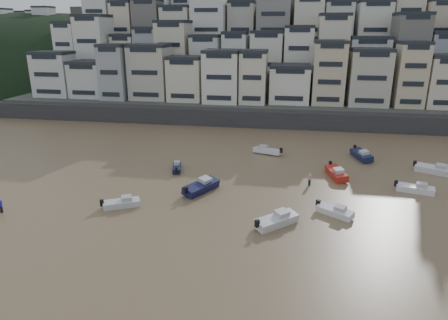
% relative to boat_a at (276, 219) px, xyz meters
% --- Properties ---
extents(sea_strip, '(340.00, 340.00, 0.00)m').
position_rel_boat_a_xyz_m(sea_strip, '(-121.09, 124.24, -0.76)').
color(sea_strip, '#424E5E').
rests_on(sea_strip, ground).
extents(harbor_wall, '(140.00, 3.00, 3.50)m').
position_rel_boat_a_xyz_m(harbor_wall, '(-1.09, 44.24, 0.98)').
color(harbor_wall, '#38383A').
rests_on(harbor_wall, ground).
extents(hillside, '(141.04, 66.00, 50.00)m').
position_rel_boat_a_xyz_m(hillside, '(3.64, 84.08, 12.24)').
color(hillside, '#4C4C47').
rests_on(hillside, ground).
extents(headland, '(216.00, 135.00, 53.33)m').
position_rel_boat_a_xyz_m(headland, '(-106.09, 114.24, -0.75)').
color(headland, black).
rests_on(headland, ground).
extents(boat_a, '(5.33, 5.24, 1.54)m').
position_rel_boat_a_xyz_m(boat_a, '(0.00, 0.00, 0.00)').
color(boat_a, silver).
rests_on(boat_a, ground).
extents(boat_b, '(4.68, 3.83, 1.26)m').
position_rel_boat_a_xyz_m(boat_b, '(6.44, 3.58, -0.14)').
color(boat_b, white).
rests_on(boat_b, ground).
extents(boat_c, '(4.63, 6.29, 1.66)m').
position_rel_boat_a_xyz_m(boat_c, '(-10.06, 7.76, 0.06)').
color(boat_c, '#13153E').
rests_on(boat_c, ground).
extents(boat_d, '(5.25, 2.86, 1.36)m').
position_rel_boat_a_xyz_m(boat_d, '(17.34, 12.22, -0.09)').
color(boat_d, white).
rests_on(boat_d, ground).
extents(boat_e, '(3.24, 6.12, 1.59)m').
position_rel_boat_a_xyz_m(boat_e, '(7.76, 16.11, 0.03)').
color(boat_e, '#B12215').
rests_on(boat_e, ground).
extents(boat_f, '(2.36, 4.33, 1.12)m').
position_rel_boat_a_xyz_m(boat_f, '(-15.43, 15.07, -0.21)').
color(boat_f, '#131B3B').
rests_on(boat_f, ground).
extents(boat_g, '(5.99, 4.12, 1.56)m').
position_rel_boat_a_xyz_m(boat_g, '(22.05, 20.02, 0.01)').
color(boat_g, silver).
rests_on(boat_g, ground).
extents(boat_h, '(5.44, 3.18, 1.41)m').
position_rel_boat_a_xyz_m(boat_h, '(-2.66, 25.51, -0.06)').
color(boat_h, silver).
rests_on(boat_h, ground).
extents(boat_i, '(3.40, 6.19, 1.61)m').
position_rel_boat_a_xyz_m(boat_i, '(12.57, 25.35, 0.04)').
color(boat_i, '#131A3C').
rests_on(boat_i, ground).
extents(boat_j, '(4.87, 3.48, 1.28)m').
position_rel_boat_a_xyz_m(boat_j, '(-18.36, 1.60, -0.13)').
color(boat_j, silver).
rests_on(boat_j, ground).
extents(person_blue, '(0.44, 0.44, 1.74)m').
position_rel_boat_a_xyz_m(person_blue, '(-31.46, -2.11, 0.10)').
color(person_blue, '#261CD8').
rests_on(person_blue, ground).
extents(person_pink, '(0.44, 0.44, 1.74)m').
position_rel_boat_a_xyz_m(person_pink, '(3.90, 12.32, 0.10)').
color(person_pink, tan).
rests_on(person_pink, ground).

